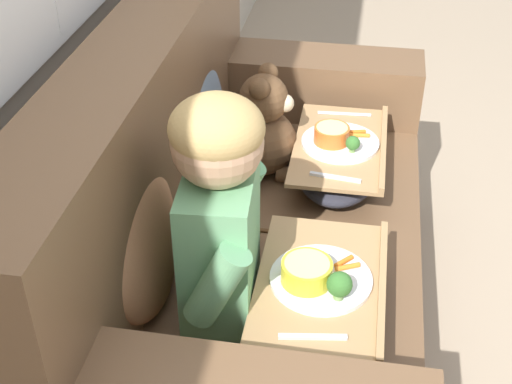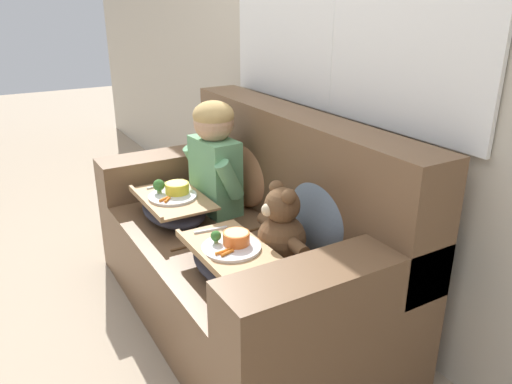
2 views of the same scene
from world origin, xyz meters
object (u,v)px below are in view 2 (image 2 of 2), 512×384
(child_figure, at_px, (214,152))
(lap_tray_teddy, at_px, (231,260))
(throw_pillow_behind_child, at_px, (250,167))
(teddy_bear, at_px, (281,230))
(couch, at_px, (250,246))
(lap_tray_child, at_px, (173,207))
(throw_pillow_behind_teddy, at_px, (321,207))

(child_figure, distance_m, lap_tray_teddy, 0.70)
(throw_pillow_behind_child, height_order, teddy_bear, throw_pillow_behind_child)
(teddy_bear, distance_m, lap_tray_teddy, 0.24)
(throw_pillow_behind_child, bearing_deg, couch, -29.16)
(throw_pillow_behind_child, xyz_separation_m, lap_tray_child, (-0.00, -0.43, -0.13))
(child_figure, relative_size, teddy_bear, 1.55)
(teddy_bear, height_order, lap_tray_child, teddy_bear)
(couch, relative_size, throw_pillow_behind_teddy, 4.03)
(throw_pillow_behind_teddy, bearing_deg, throw_pillow_behind_child, 180.00)
(couch, relative_size, lap_tray_child, 3.62)
(throw_pillow_behind_teddy, xyz_separation_m, lap_tray_teddy, (-0.00, -0.43, -0.13))
(couch, bearing_deg, lap_tray_teddy, -40.25)
(throw_pillow_behind_child, relative_size, teddy_bear, 1.19)
(couch, distance_m, lap_tray_teddy, 0.43)
(child_figure, distance_m, teddy_bear, 0.63)
(lap_tray_teddy, bearing_deg, teddy_bear, 89.94)
(lap_tray_child, distance_m, lap_tray_teddy, 0.61)
(teddy_bear, bearing_deg, throw_pillow_behind_child, 161.70)
(couch, distance_m, lap_tray_child, 0.43)
(throw_pillow_behind_child, xyz_separation_m, teddy_bear, (0.61, -0.20, -0.06))
(teddy_bear, relative_size, lap_tray_teddy, 0.77)
(teddy_bear, xyz_separation_m, lap_tray_teddy, (-0.00, -0.23, -0.08))
(throw_pillow_behind_child, distance_m, throw_pillow_behind_teddy, 0.61)
(lap_tray_teddy, bearing_deg, couch, 139.75)
(child_figure, bearing_deg, couch, 5.20)
(throw_pillow_behind_child, distance_m, lap_tray_teddy, 0.76)
(couch, xyz_separation_m, child_figure, (-0.31, -0.03, 0.39))
(throw_pillow_behind_teddy, xyz_separation_m, teddy_bear, (-0.00, -0.20, -0.06))
(throw_pillow_behind_child, bearing_deg, teddy_bear, -18.30)
(couch, relative_size, throw_pillow_behind_child, 3.84)
(teddy_bear, height_order, lap_tray_teddy, teddy_bear)
(child_figure, xyz_separation_m, teddy_bear, (0.61, -0.00, -0.17))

